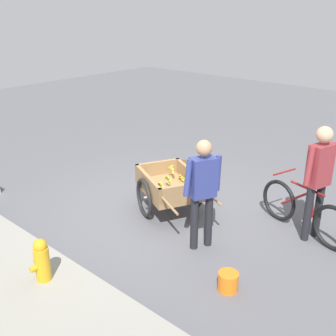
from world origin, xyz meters
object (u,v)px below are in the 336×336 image
(fruit_cart, at_px, (170,187))
(fire_hydrant, at_px, (42,264))
(dog, at_px, (182,164))
(cyclist_person, at_px, (319,173))
(bicycle, at_px, (304,212))
(plastic_bucket, at_px, (228,281))
(vendor_person, at_px, (203,186))

(fruit_cart, height_order, fire_hydrant, fruit_cart)
(fruit_cart, xyz_separation_m, dog, (0.77, -1.25, -0.17))
(cyclist_person, xyz_separation_m, dog, (2.86, -0.51, -0.75))
(bicycle, distance_m, fire_hydrant, 3.72)
(plastic_bucket, bearing_deg, cyclist_person, -97.81)
(vendor_person, height_order, cyclist_person, cyclist_person)
(dog, xyz_separation_m, fire_hydrant, (-0.93, 3.72, 0.06))
(bicycle, relative_size, cyclist_person, 0.95)
(bicycle, relative_size, fire_hydrant, 2.40)
(cyclist_person, xyz_separation_m, fire_hydrant, (1.93, 3.21, -0.69))
(cyclist_person, height_order, dog, cyclist_person)
(fruit_cart, distance_m, cyclist_person, 2.29)
(fruit_cart, relative_size, bicycle, 1.13)
(fruit_cart, relative_size, dog, 3.02)
(fruit_cart, xyz_separation_m, fire_hydrant, (-0.15, 2.47, -0.10))
(bicycle, bearing_deg, dog, -9.70)
(bicycle, distance_m, cyclist_person, 0.69)
(fire_hydrant, xyz_separation_m, plastic_bucket, (-1.69, -1.42, -0.22))
(fruit_cart, xyz_separation_m, vendor_person, (-1.02, 0.51, 0.50))
(dog, xyz_separation_m, plastic_bucket, (-2.61, 2.30, -0.15))
(bicycle, xyz_separation_m, plastic_bucket, (0.10, 1.84, -0.24))
(fruit_cart, xyz_separation_m, bicycle, (-1.94, -0.78, -0.08))
(bicycle, xyz_separation_m, dog, (2.71, -0.46, -0.08))
(fire_hydrant, bearing_deg, vendor_person, -113.82)
(fruit_cart, bearing_deg, bicycle, -158.02)
(fruit_cart, height_order, bicycle, bicycle)
(plastic_bucket, bearing_deg, vendor_person, -33.90)
(fire_hydrant, relative_size, plastic_bucket, 2.72)
(vendor_person, distance_m, bicycle, 1.69)
(dog, bearing_deg, cyclist_person, 169.92)
(vendor_person, bearing_deg, bicycle, -125.49)
(cyclist_person, relative_size, plastic_bucket, 6.86)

